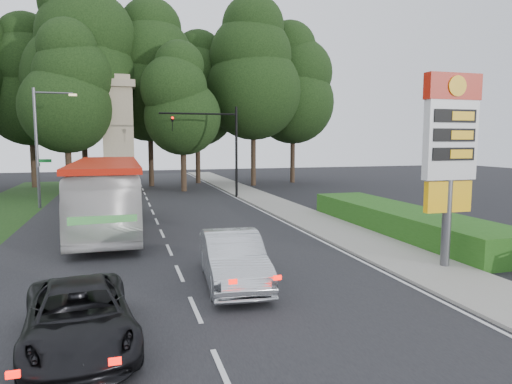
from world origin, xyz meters
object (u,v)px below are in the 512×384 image
object	(u,v)px
traffic_signal_mast	(220,139)
streetlight_signs	(40,142)
gas_station_pylon	(450,144)
monument	(118,134)
sedan_silver	(233,259)
transit_bus	(107,196)
suv_charcoal	(79,316)

from	to	relation	value
traffic_signal_mast	streetlight_signs	bearing A→B (deg)	-171.08
gas_station_pylon	monument	size ratio (longest dim) A/B	0.68
streetlight_signs	sedan_silver	distance (m)	21.66
traffic_signal_mast	monument	distance (m)	9.76
transit_bus	suv_charcoal	bearing A→B (deg)	-90.85
traffic_signal_mast	suv_charcoal	xyz separation A→B (m)	(-8.48, -24.92, -3.98)
gas_station_pylon	streetlight_signs	distance (m)	25.74
traffic_signal_mast	monument	xyz separation A→B (m)	(-7.68, 6.00, 0.43)
traffic_signal_mast	streetlight_signs	size ratio (longest dim) A/B	0.90
monument	transit_bus	size ratio (longest dim) A/B	0.80
gas_station_pylon	transit_bus	size ratio (longest dim) A/B	0.54
gas_station_pylon	traffic_signal_mast	size ratio (longest dim) A/B	0.95
gas_station_pylon	suv_charcoal	size ratio (longest dim) A/B	1.38
monument	sedan_silver	bearing A→B (deg)	-82.74
traffic_signal_mast	monument	size ratio (longest dim) A/B	0.72
sedan_silver	suv_charcoal	world-z (taller)	sedan_silver
sedan_silver	traffic_signal_mast	bearing A→B (deg)	83.77
traffic_signal_mast	monument	world-z (taller)	monument
sedan_silver	suv_charcoal	bearing A→B (deg)	-137.53
monument	transit_bus	distance (m)	17.59
transit_bus	streetlight_signs	bearing A→B (deg)	115.85
monument	transit_bus	bearing A→B (deg)	-91.79
streetlight_signs	sedan_silver	bearing A→B (deg)	-66.54
gas_station_pylon	transit_bus	distance (m)	16.14
sedan_silver	suv_charcoal	distance (m)	5.46
gas_station_pylon	sedan_silver	distance (m)	8.51
streetlight_signs	suv_charcoal	size ratio (longest dim) A/B	1.61
streetlight_signs	traffic_signal_mast	bearing A→B (deg)	8.92
monument	streetlight_signs	bearing A→B (deg)	-121.97
traffic_signal_mast	sedan_silver	size ratio (longest dim) A/B	1.43
suv_charcoal	streetlight_signs	bearing A→B (deg)	93.99
streetlight_signs	sedan_silver	size ratio (longest dim) A/B	1.59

